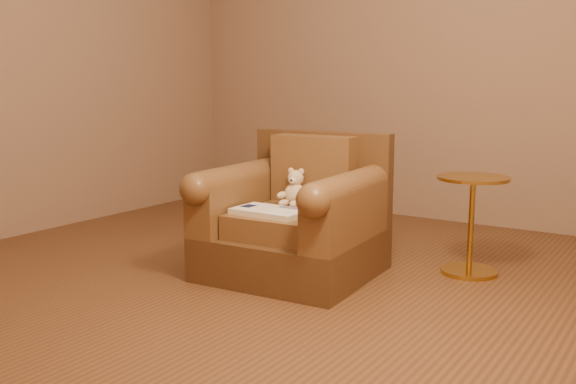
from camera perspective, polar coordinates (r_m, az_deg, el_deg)
The scene contains 5 objects.
floor at distance 3.79m, azimuth -2.70°, elevation -7.18°, with size 4.00×4.00×0.00m, color brown.
armchair at distance 3.71m, azimuth 0.68°, elevation -2.56°, with size 0.95×0.90×0.80m.
teddy_bear at distance 3.77m, azimuth 0.56°, elevation 0.07°, with size 0.16×0.18×0.22m.
guidebook at distance 3.53m, azimuth -1.65°, elevation -1.74°, with size 0.40×0.24×0.03m.
side_table at distance 3.84m, azimuth 15.98°, elevation -2.56°, with size 0.41×0.41×0.57m.
Camera 1 is at (2.13, -2.92, 1.10)m, focal length 40.00 mm.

